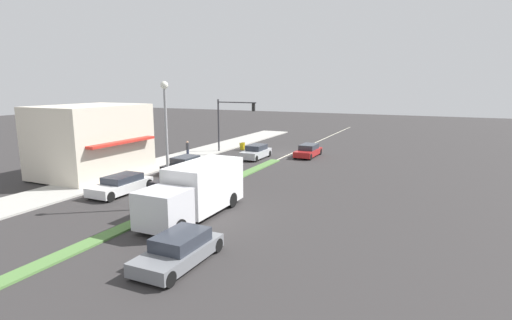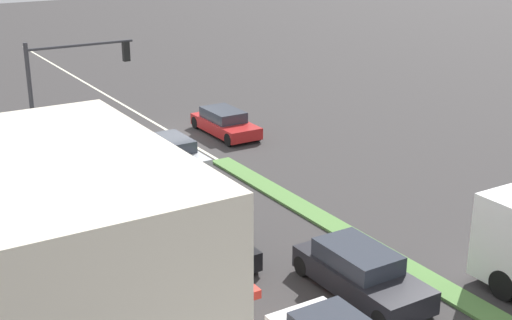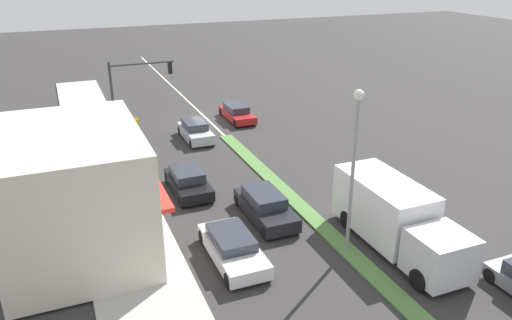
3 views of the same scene
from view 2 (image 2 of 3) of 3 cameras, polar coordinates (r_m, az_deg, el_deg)
name	(u,v)px [view 2 (image 2 of 3)]	position (r m, az deg, el deg)	size (l,w,h in m)	color
ground_plane	(451,295)	(21.98, 15.32, -10.36)	(160.00, 160.00, 0.00)	#333030
lane_marking_center	(181,138)	(35.55, -6.02, 1.74)	(0.16, 60.00, 0.01)	beige
building_corner_store	(46,275)	(16.87, -16.49, -8.82)	(6.65, 8.25, 5.55)	beige
traffic_signal_main	(64,83)	(30.70, -15.07, 5.93)	(4.59, 0.34, 5.60)	#333338
pedestrian	(56,197)	(26.43, -15.69, -2.84)	(0.34, 0.34, 1.68)	#282D42
warning_aframe_sign	(64,148)	(33.71, -15.14, 0.95)	(0.45, 0.53, 0.84)	yellow
sedan_silver	(173,154)	(31.22, -6.68, 0.47)	(1.74, 4.05, 1.36)	#B7BABF
sedan_dark	(361,273)	(21.24, 8.36, -8.90)	(1.84, 4.49, 1.40)	black
suv_black	(204,239)	(23.19, -4.19, -6.32)	(1.86, 4.10, 1.31)	black
hatchback_red	(225,123)	(35.87, -2.51, 2.99)	(1.77, 4.32, 1.25)	#AD1E1E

